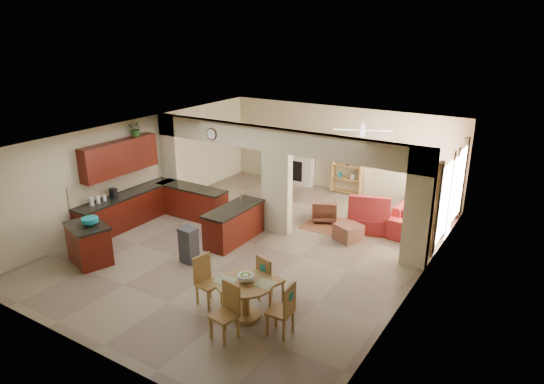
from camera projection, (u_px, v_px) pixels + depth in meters
The scene contains 39 objects.
floor at pixel (256, 244), 12.29m from camera, with size 10.00×10.00×0.00m, color #7C6F56.
ceiling at pixel (255, 136), 11.37m from camera, with size 10.00×10.00×0.00m, color white.
wall_back at pixel (341, 149), 15.84m from camera, with size 8.00×8.00×0.00m, color #C0B38C.
wall_front at pixel (84, 279), 7.83m from camera, with size 8.00×8.00×0.00m, color #C0B38C.
wall_left at pixel (139, 168), 13.83m from camera, with size 10.00×10.00×0.00m, color #C0B38C.
wall_right at pixel (419, 227), 9.83m from camera, with size 10.00×10.00×0.00m, color #C0B38C.
partition_left_pier at pixel (171, 161), 14.48m from camera, with size 0.60×0.25×2.80m, color #C0B38C.
partition_center_pier at pixel (277, 192), 12.73m from camera, with size 0.80×0.25×2.20m, color #C0B38C.
partition_right_pier at pixel (418, 209), 10.79m from camera, with size 0.60×0.25×2.80m, color #C0B38C.
partition_header at pixel (277, 140), 12.27m from camera, with size 8.00×0.25×0.60m, color #C0B38C.
kitchen_counter at pixel (154, 206), 13.57m from camera, with size 2.52×3.29×1.48m.
upper_cabinets at pixel (120, 157), 12.93m from camera, with size 0.35×2.40×0.90m, color #430A07.
peninsula at pixel (234, 224), 12.35m from camera, with size 0.70×1.85×0.91m.
wall_clock at pixel (211, 134), 13.17m from camera, with size 0.34×0.34×0.03m, color #532F1B.
rug at pixel (334, 226), 13.38m from camera, with size 1.60×1.30×0.01m, color brown.
fireplace at pixel (295, 166), 16.76m from camera, with size 1.60×0.35×1.20m.
shelving_unit at pixel (347, 167), 15.68m from camera, with size 1.00×0.32×1.80m, color olive.
window_a at pixel (444, 202), 11.76m from camera, with size 0.02×0.90×1.90m, color white.
window_b at pixel (459, 183), 13.12m from camera, with size 0.02×0.90×1.90m, color white.
glazed_door at pixel (451, 198), 12.49m from camera, with size 0.02×0.70×2.10m, color white.
drape_a_left at pixel (436, 209), 11.30m from camera, with size 0.10×0.28×2.30m, color #3D1819.
drape_a_right at pixel (448, 195), 12.26m from camera, with size 0.10×0.28×2.30m, color #3D1819.
drape_b_left at pixel (453, 189), 12.66m from camera, with size 0.10×0.28×2.30m, color #3D1819.
drape_b_right at pixel (463, 177), 13.62m from camera, with size 0.10×0.28×2.30m, color #3D1819.
ceiling_fan at pixel (363, 130), 13.10m from camera, with size 1.00×1.00×0.10m, color white.
kitchen_island at pixel (89, 243), 11.24m from camera, with size 1.27×1.08×0.94m.
teal_bowl at pixel (90, 221), 11.05m from camera, with size 0.38×0.38×0.18m, color teal.
trash_can at pixel (189, 247), 11.27m from camera, with size 0.37×0.31×0.78m, color #2B2B2D.
dining_table at pixel (245, 294), 9.10m from camera, with size 1.09×1.09×0.74m.
fruit_bowl at pixel (246, 278), 9.02m from camera, with size 0.30×0.30×0.16m, color #91C229.
sofa at pixel (425, 214), 13.19m from camera, with size 1.06×2.72×0.79m, color maroon.
chaise at pixel (373, 223), 13.05m from camera, with size 1.08×0.88×0.43m, color maroon.
armchair at pixel (324, 210), 13.68m from camera, with size 0.69×0.71×0.65m, color maroon.
ottoman at pixel (348, 232), 12.48m from camera, with size 0.59×0.59×0.43m, color maroon.
plant at pixel (136, 129), 13.23m from camera, with size 0.38×0.33×0.42m, color #204B14.
chair_north at pixel (268, 278), 9.56m from camera, with size 0.52×0.52×1.02m.
chair_east at pixel (284, 308), 8.55m from camera, with size 0.44×0.44×1.02m.
chair_south at pixel (227, 309), 8.52m from camera, with size 0.48×0.48×1.02m.
chair_west at pixel (206, 278), 9.55m from camera, with size 0.49×0.49×1.02m.
Camera 1 is at (6.25, -9.26, 5.31)m, focal length 32.00 mm.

